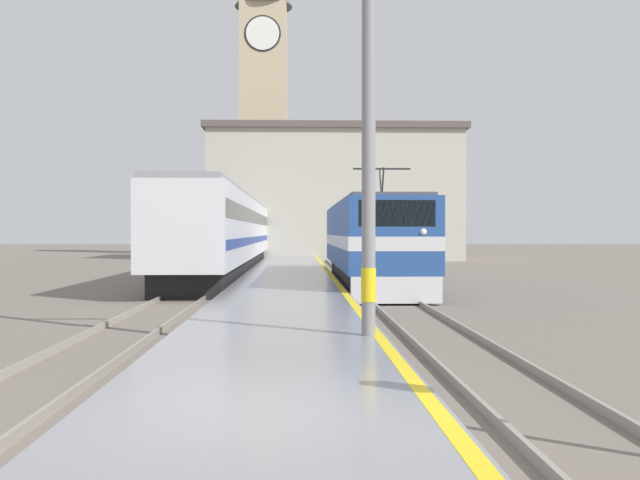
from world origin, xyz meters
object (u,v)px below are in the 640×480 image
at_px(locomotive_train, 370,242).
at_px(catenary_mast, 372,107).
at_px(clock_tower, 264,101).
at_px(passenger_train, 239,232).

bearing_deg(locomotive_train, catenary_mast, -95.56).
height_order(locomotive_train, clock_tower, clock_tower).
bearing_deg(clock_tower, catenary_mast, -85.61).
relative_size(locomotive_train, clock_tower, 0.59).
height_order(catenary_mast, clock_tower, clock_tower).
xyz_separation_m(locomotive_train, passenger_train, (-6.71, 18.06, 0.41)).
xyz_separation_m(locomotive_train, catenary_mast, (-1.67, -17.15, 2.64)).
relative_size(locomotive_train, passenger_train, 0.33).
distance_m(locomotive_train, passenger_train, 19.27).
bearing_deg(clock_tower, passenger_train, -91.39).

